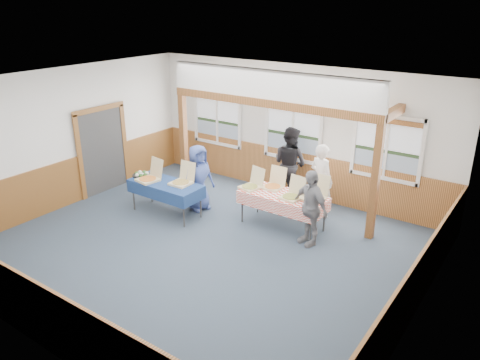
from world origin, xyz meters
name	(u,v)px	position (x,y,z in m)	size (l,w,h in m)	color
floor	(204,248)	(0.00, 0.00, 0.00)	(8.00, 8.00, 0.00)	#2A3444
ceiling	(199,85)	(0.00, 0.00, 3.20)	(8.00, 8.00, 0.00)	white
wall_back	(294,131)	(0.00, 3.50, 1.60)	(8.00, 8.00, 0.00)	silver
wall_front	(28,250)	(0.00, -3.50, 1.60)	(8.00, 8.00, 0.00)	silver
wall_left	(68,138)	(-4.00, 0.00, 1.60)	(8.00, 8.00, 0.00)	silver
wall_right	(424,229)	(4.00, 0.00, 1.60)	(8.00, 8.00, 0.00)	silver
wainscot_back	(292,172)	(0.00, 3.48, 0.55)	(7.98, 0.05, 1.10)	brown
wainscot_front	(43,316)	(0.00, -3.48, 0.55)	(7.98, 0.05, 1.10)	brown
wainscot_left	(74,180)	(-3.98, 0.00, 0.55)	(0.05, 6.98, 1.10)	brown
wainscot_right	(413,292)	(3.98, 0.00, 0.55)	(0.05, 6.98, 1.10)	brown
cased_opening	(103,151)	(-3.96, 0.90, 1.05)	(0.06, 1.30, 2.10)	#343434
window_left	(217,115)	(-2.30, 3.46, 1.68)	(1.56, 0.10, 1.46)	white
window_mid	(293,128)	(0.00, 3.46, 1.68)	(1.56, 0.10, 1.46)	white
window_right	(387,144)	(2.30, 3.46, 1.68)	(1.56, 0.10, 1.46)	white
post_left	(184,142)	(-2.50, 2.30, 1.20)	(0.15, 0.15, 2.40)	#523812
post_right	(375,183)	(2.50, 2.30, 1.20)	(0.15, 0.15, 2.40)	#523812
cross_beam	(269,103)	(0.00, 2.30, 2.49)	(5.15, 0.18, 0.18)	#523812
table_left	(166,185)	(-1.70, 0.75, 0.70)	(1.81, 1.02, 0.76)	#343434
table_right	(283,197)	(0.78, 1.69, 0.70)	(1.87, 0.89, 0.76)	#343434
pizza_box_a	(149,178)	(-2.10, 0.65, 0.83)	(0.52, 0.59, 0.47)	beige
pizza_box_b	(182,181)	(-1.36, 0.92, 0.83)	(0.43, 0.52, 0.46)	beige
pizza_box_c	(251,185)	(0.04, 1.59, 0.82)	(0.48, 0.55, 0.42)	beige
pizza_box_d	(274,185)	(0.43, 1.88, 0.82)	(0.40, 0.48, 0.43)	beige
pizza_box_e	(292,195)	(1.04, 1.61, 0.82)	(0.44, 0.51, 0.43)	beige
pizza_box_f	(314,196)	(1.43, 1.83, 0.83)	(0.45, 0.54, 0.47)	beige
veggie_tray	(142,175)	(-2.45, 0.75, 0.79)	(0.43, 0.43, 0.10)	black
drink_glass	(314,204)	(1.63, 1.44, 0.83)	(0.07, 0.07, 0.15)	#9C631A
woman_white	(321,180)	(1.17, 2.70, 0.84)	(0.61, 0.40, 1.67)	silver
woman_black	(290,164)	(0.14, 3.10, 0.91)	(0.88, 0.69, 1.81)	black
man_blue	(198,178)	(-1.27, 1.39, 0.77)	(0.75, 0.49, 1.54)	#3B4F94
person_grey	(310,208)	(1.58, 1.37, 0.78)	(0.91, 0.38, 1.56)	gray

